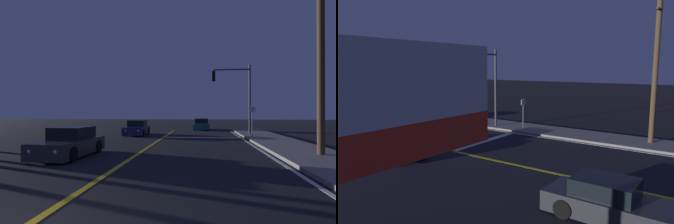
% 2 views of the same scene
% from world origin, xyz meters
% --- Properties ---
extents(sidewalk_right, '(3.20, 35.59, 0.15)m').
position_xyz_m(sidewalk_right, '(8.03, 9.89, 0.07)').
color(sidewalk_right, gray).
rests_on(sidewalk_right, ground).
extents(lane_line_center, '(0.20, 33.61, 0.01)m').
position_xyz_m(lane_line_center, '(0.00, 9.89, 0.01)').
color(lane_line_center, gold).
rests_on(lane_line_center, ground).
extents(lane_line_edge_right, '(0.16, 33.61, 0.01)m').
position_xyz_m(lane_line_edge_right, '(6.18, 9.89, 0.01)').
color(lane_line_edge_right, silver).
rests_on(lane_line_edge_right, ground).
extents(stop_bar, '(6.43, 0.50, 0.01)m').
position_xyz_m(stop_bar, '(3.21, 18.27, 0.01)').
color(stop_bar, silver).
rests_on(stop_bar, ground).
extents(car_far_approaching_charcoal, '(1.85, 4.36, 1.34)m').
position_xyz_m(car_far_approaching_charcoal, '(-2.95, 8.19, 0.58)').
color(car_far_approaching_charcoal, '#2D2D33').
rests_on(car_far_approaching_charcoal, ground).
extents(car_mid_block_navy, '(1.93, 4.32, 1.34)m').
position_xyz_m(car_mid_block_navy, '(-2.72, 20.29, 0.58)').
color(car_mid_block_navy, navy).
rests_on(car_mid_block_navy, ground).
extents(car_distant_tail_teal, '(1.95, 4.53, 1.34)m').
position_xyz_m(car_distant_tail_teal, '(3.02, 28.67, 0.58)').
color(car_distant_tail_teal, '#195960').
rests_on(car_distant_tail_teal, ground).
extents(traffic_signal_near_right, '(3.33, 0.28, 6.20)m').
position_xyz_m(traffic_signal_near_right, '(6.12, 20.57, 4.08)').
color(traffic_signal_near_right, '#38383D').
rests_on(traffic_signal_near_right, ground).
extents(utility_pole_right, '(1.56, 0.32, 9.63)m').
position_xyz_m(utility_pole_right, '(8.33, 9.16, 4.97)').
color(utility_pole_right, '#4C3823').
rests_on(utility_pole_right, ground).
extents(street_sign_corner, '(0.56, 0.06, 2.52)m').
position_xyz_m(street_sign_corner, '(6.93, 17.77, 1.69)').
color(street_sign_corner, slate).
rests_on(street_sign_corner, ground).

